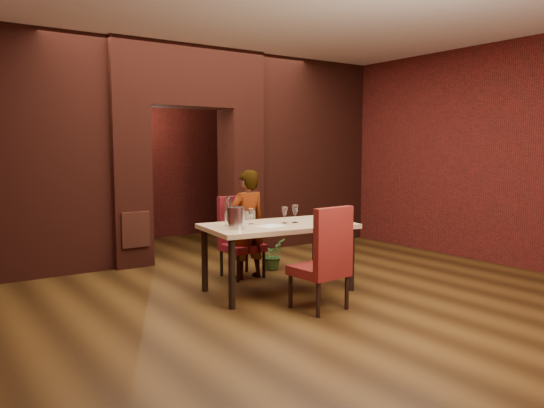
{
  "coord_description": "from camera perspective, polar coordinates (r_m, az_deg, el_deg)",
  "views": [
    {
      "loc": [
        -3.56,
        -5.4,
        1.68
      ],
      "look_at": [
        0.19,
        0.0,
        0.99
      ],
      "focal_mm": 35.0,
      "sensor_mm": 36.0,
      "label": 1
    }
  ],
  "objects": [
    {
      "name": "person_seated",
      "position": [
        6.85,
        -2.68,
        -2.21
      ],
      "size": [
        0.52,
        0.34,
        1.41
      ],
      "primitive_type": "imported",
      "rotation": [
        0.0,
        0.0,
        3.15
      ],
      "color": "white",
      "rests_on": "ground"
    },
    {
      "name": "floor",
      "position": [
        6.68,
        -1.33,
        -8.58
      ],
      "size": [
        8.0,
        8.0,
        0.0
      ],
      "primitive_type": "plane",
      "color": "#442B11",
      "rests_on": "ground"
    },
    {
      "name": "wing_wall_right",
      "position": [
        9.48,
        3.95,
        5.49
      ],
      "size": [
        2.28,
        0.35,
        3.2
      ],
      "primitive_type": "cube",
      "color": "maroon",
      "rests_on": "ground"
    },
    {
      "name": "vent_panel",
      "position": [
        7.65,
        -14.43,
        -2.7
      ],
      "size": [
        0.4,
        0.03,
        0.5
      ],
      "primitive_type": "cube",
      "color": "#9B432D",
      "rests_on": "ground"
    },
    {
      "name": "pillar_right",
      "position": [
        8.68,
        -3.38,
        2.48
      ],
      "size": [
        0.55,
        0.55,
        2.3
      ],
      "primitive_type": "cube",
      "color": "maroon",
      "rests_on": "ground"
    },
    {
      "name": "wine_glass_a",
      "position": [
        6.18,
        -2.28,
        -1.32
      ],
      "size": [
        0.08,
        0.08,
        0.19
      ],
      "primitive_type": null,
      "color": "white",
      "rests_on": "dining_table"
    },
    {
      "name": "water_bottle",
      "position": [
        6.05,
        -4.74,
        -0.78
      ],
      "size": [
        0.08,
        0.08,
        0.34
      ],
      "primitive_type": "cylinder",
      "color": "white",
      "rests_on": "dining_table"
    },
    {
      "name": "wine_bucket",
      "position": [
        5.84,
        -3.87,
        -1.5
      ],
      "size": [
        0.19,
        0.19,
        0.24
      ],
      "primitive_type": "cylinder",
      "color": "#BBBAC1",
      "rests_on": "dining_table"
    },
    {
      "name": "wine_glass_b",
      "position": [
        6.25,
        1.37,
        -1.2
      ],
      "size": [
        0.08,
        0.08,
        0.19
      ],
      "primitive_type": null,
      "color": "white",
      "rests_on": "dining_table"
    },
    {
      "name": "chair_near",
      "position": [
        5.58,
        5.06,
        -5.76
      ],
      "size": [
        0.53,
        0.53,
        1.09
      ],
      "primitive_type": "cube",
      "rotation": [
        0.0,
        0.0,
        3.22
      ],
      "color": "maroon",
      "rests_on": "ground"
    },
    {
      "name": "wall_right",
      "position": [
        8.89,
        17.92,
        5.18
      ],
      "size": [
        0.04,
        8.0,
        3.2
      ],
      "primitive_type": "cube",
      "color": "maroon",
      "rests_on": "ground"
    },
    {
      "name": "dining_table",
      "position": [
        6.28,
        0.66,
        -5.77
      ],
      "size": [
        1.81,
        1.15,
        0.8
      ],
      "primitive_type": "cube",
      "rotation": [
        0.0,
        0.0,
        -0.12
      ],
      "color": "tan",
      "rests_on": "ground"
    },
    {
      "name": "wine_glass_c",
      "position": [
        6.3,
        2.49,
        -1.07
      ],
      "size": [
        0.09,
        0.09,
        0.21
      ],
      "primitive_type": null,
      "color": "silver",
      "rests_on": "dining_table"
    },
    {
      "name": "lintel",
      "position": [
        8.28,
        -9.23,
        13.33
      ],
      "size": [
        2.45,
        0.55,
        0.9
      ],
      "primitive_type": "cube",
      "color": "maroon",
      "rests_on": "ground"
    },
    {
      "name": "rear_door",
      "position": [
        9.88,
        -16.03,
        2.1
      ],
      "size": [
        0.9,
        0.08,
        2.1
      ],
      "primitive_type": "cube",
      "color": "black",
      "rests_on": "ground"
    },
    {
      "name": "pillar_left",
      "position": [
        7.86,
        -15.29,
        1.91
      ],
      "size": [
        0.55,
        0.55,
        2.3
      ],
      "primitive_type": "cube",
      "color": "maroon",
      "rests_on": "ground"
    },
    {
      "name": "ceiling",
      "position": [
        6.64,
        -1.4,
        19.21
      ],
      "size": [
        7.0,
        8.0,
        0.04
      ],
      "primitive_type": "cube",
      "color": "silver",
      "rests_on": "ground"
    },
    {
      "name": "wall_back",
      "position": [
        10.05,
        -14.06,
        5.35
      ],
      "size": [
        7.0,
        0.04,
        3.2
      ],
      "primitive_type": "cube",
      "color": "maroon",
      "rests_on": "ground"
    },
    {
      "name": "rear_door_frame",
      "position": [
        9.84,
        -15.95,
        2.09
      ],
      "size": [
        1.02,
        0.04,
        2.22
      ],
      "primitive_type": "cube",
      "color": "black",
      "rests_on": "ground"
    },
    {
      "name": "tasting_sheet",
      "position": [
        6.01,
        -0.13,
        -2.39
      ],
      "size": [
        0.35,
        0.29,
        0.0
      ],
      "primitive_type": "cube",
      "rotation": [
        0.0,
        0.0,
        0.24
      ],
      "color": "silver",
      "rests_on": "dining_table"
    },
    {
      "name": "wing_wall_left",
      "position": [
        7.5,
        -25.65,
        4.78
      ],
      "size": [
        2.28,
        0.35,
        3.2
      ],
      "primitive_type": "cube",
      "color": "maroon",
      "rests_on": "ground"
    },
    {
      "name": "chair_far",
      "position": [
        6.94,
        -3.21,
        -3.59
      ],
      "size": [
        0.49,
        0.49,
        1.05
      ],
      "primitive_type": "cube",
      "rotation": [
        0.0,
        0.0,
        0.03
      ],
      "color": "maroon",
      "rests_on": "ground"
    },
    {
      "name": "potted_plant",
      "position": [
        7.42,
        -0.04,
        -5.44
      ],
      "size": [
        0.5,
        0.49,
        0.42
      ],
      "primitive_type": "imported",
      "rotation": [
        0.0,
        0.0,
        0.62
      ],
      "color": "#38652A",
      "rests_on": "ground"
    }
  ]
}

